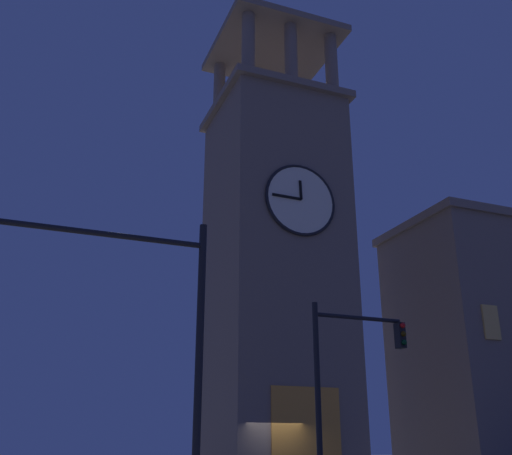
{
  "coord_description": "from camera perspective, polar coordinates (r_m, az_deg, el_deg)",
  "views": [
    {
      "loc": [
        10.17,
        23.37,
        1.53
      ],
      "look_at": [
        -0.38,
        -3.43,
        12.21
      ],
      "focal_mm": 41.76,
      "sensor_mm": 36.0,
      "label": 1
    }
  ],
  "objects": [
    {
      "name": "clocktower",
      "position": [
        30.46,
        1.9,
        -3.67
      ],
      "size": [
        6.75,
        6.69,
        26.24
      ],
      "color": "#75665B",
      "rests_on": "ground_plane"
    },
    {
      "name": "traffic_signal_mid",
      "position": [
        17.22,
        8.76,
        -13.23
      ],
      "size": [
        2.98,
        0.41,
        5.4
      ],
      "color": "black",
      "rests_on": "ground_plane"
    },
    {
      "name": "traffic_signal_near",
      "position": [
        12.05,
        -11.9,
        -7.78
      ],
      "size": [
        4.47,
        0.41,
        6.05
      ],
      "color": "black",
      "rests_on": "ground_plane"
    }
  ]
}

